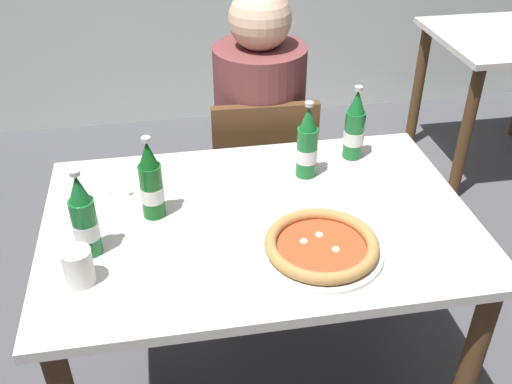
{
  "coord_description": "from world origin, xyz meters",
  "views": [
    {
      "loc": [
        -0.23,
        -1.3,
        1.72
      ],
      "look_at": [
        0.0,
        0.05,
        0.8
      ],
      "focal_mm": 41.02,
      "sensor_mm": 36.0,
      "label": 1
    }
  ],
  "objects_px": {
    "paper_cup": "(78,267)",
    "beer_bottle_extra": "(84,219)",
    "dining_table_main": "(259,248)",
    "beer_bottle_right": "(151,183)",
    "diner_seated": "(259,149)",
    "beer_bottle_left": "(354,128)",
    "beer_bottle_center": "(307,145)",
    "dining_table_background": "(510,64)",
    "napkin_with_cutlery": "(111,181)",
    "chair_behind_table": "(261,178)",
    "pizza_margherita_near": "(321,246)"
  },
  "relations": [
    {
      "from": "napkin_with_cutlery",
      "to": "paper_cup",
      "type": "height_order",
      "value": "paper_cup"
    },
    {
      "from": "pizza_margherita_near",
      "to": "beer_bottle_left",
      "type": "bearing_deg",
      "value": 63.59
    },
    {
      "from": "diner_seated",
      "to": "beer_bottle_left",
      "type": "bearing_deg",
      "value": -58.01
    },
    {
      "from": "beer_bottle_extra",
      "to": "diner_seated",
      "type": "bearing_deg",
      "value": 51.92
    },
    {
      "from": "paper_cup",
      "to": "beer_bottle_extra",
      "type": "bearing_deg",
      "value": 82.59
    },
    {
      "from": "beer_bottle_center",
      "to": "napkin_with_cutlery",
      "type": "height_order",
      "value": "beer_bottle_center"
    },
    {
      "from": "dining_table_main",
      "to": "beer_bottle_center",
      "type": "height_order",
      "value": "beer_bottle_center"
    },
    {
      "from": "chair_behind_table",
      "to": "napkin_with_cutlery",
      "type": "distance_m",
      "value": 0.69
    },
    {
      "from": "beer_bottle_center",
      "to": "beer_bottle_extra",
      "type": "bearing_deg",
      "value": -157.09
    },
    {
      "from": "dining_table_main",
      "to": "chair_behind_table",
      "type": "bearing_deg",
      "value": 79.16
    },
    {
      "from": "diner_seated",
      "to": "beer_bottle_center",
      "type": "xyz_separation_m",
      "value": [
        0.06,
        -0.47,
        0.27
      ]
    },
    {
      "from": "dining_table_background",
      "to": "beer_bottle_extra",
      "type": "height_order",
      "value": "beer_bottle_extra"
    },
    {
      "from": "beer_bottle_left",
      "to": "beer_bottle_right",
      "type": "xyz_separation_m",
      "value": [
        -0.65,
        -0.22,
        0.0
      ]
    },
    {
      "from": "chair_behind_table",
      "to": "beer_bottle_right",
      "type": "height_order",
      "value": "beer_bottle_right"
    },
    {
      "from": "beer_bottle_right",
      "to": "napkin_with_cutlery",
      "type": "distance_m",
      "value": 0.25
    },
    {
      "from": "beer_bottle_left",
      "to": "beer_bottle_right",
      "type": "height_order",
      "value": "same"
    },
    {
      "from": "beer_bottle_center",
      "to": "dining_table_background",
      "type": "bearing_deg",
      "value": 39.01
    },
    {
      "from": "diner_seated",
      "to": "beer_bottle_extra",
      "type": "xyz_separation_m",
      "value": [
        -0.58,
        -0.74,
        0.27
      ]
    },
    {
      "from": "beer_bottle_center",
      "to": "pizza_margherita_near",
      "type": "bearing_deg",
      "value": -97.87
    },
    {
      "from": "paper_cup",
      "to": "napkin_with_cutlery",
      "type": "bearing_deg",
      "value": 82.69
    },
    {
      "from": "dining_table_background",
      "to": "pizza_margherita_near",
      "type": "bearing_deg",
      "value": -133.7
    },
    {
      "from": "beer_bottle_right",
      "to": "paper_cup",
      "type": "relative_size",
      "value": 2.6
    },
    {
      "from": "dining_table_background",
      "to": "pizza_margherita_near",
      "type": "relative_size",
      "value": 2.49
    },
    {
      "from": "chair_behind_table",
      "to": "diner_seated",
      "type": "bearing_deg",
      "value": -90.89
    },
    {
      "from": "beer_bottle_right",
      "to": "beer_bottle_extra",
      "type": "relative_size",
      "value": 1.0
    },
    {
      "from": "diner_seated",
      "to": "paper_cup",
      "type": "height_order",
      "value": "diner_seated"
    },
    {
      "from": "dining_table_main",
      "to": "diner_seated",
      "type": "xyz_separation_m",
      "value": [
        0.12,
        0.66,
        -0.05
      ]
    },
    {
      "from": "chair_behind_table",
      "to": "paper_cup",
      "type": "distance_m",
      "value": 1.04
    },
    {
      "from": "dining_table_background",
      "to": "beer_bottle_center",
      "type": "height_order",
      "value": "beer_bottle_center"
    },
    {
      "from": "napkin_with_cutlery",
      "to": "paper_cup",
      "type": "xyz_separation_m",
      "value": [
        -0.06,
        -0.45,
        0.04
      ]
    },
    {
      "from": "dining_table_main",
      "to": "napkin_with_cutlery",
      "type": "height_order",
      "value": "napkin_with_cutlery"
    },
    {
      "from": "dining_table_main",
      "to": "pizza_margherita_near",
      "type": "distance_m",
      "value": 0.26
    },
    {
      "from": "beer_bottle_left",
      "to": "napkin_with_cutlery",
      "type": "bearing_deg",
      "value": -178.45
    },
    {
      "from": "dining_table_background",
      "to": "napkin_with_cutlery",
      "type": "height_order",
      "value": "napkin_with_cutlery"
    },
    {
      "from": "chair_behind_table",
      "to": "beer_bottle_extra",
      "type": "height_order",
      "value": "beer_bottle_extra"
    },
    {
      "from": "dining_table_main",
      "to": "beer_bottle_extra",
      "type": "bearing_deg",
      "value": -170.51
    },
    {
      "from": "beer_bottle_left",
      "to": "napkin_with_cutlery",
      "type": "distance_m",
      "value": 0.78
    },
    {
      "from": "chair_behind_table",
      "to": "beer_bottle_center",
      "type": "bearing_deg",
      "value": 101.2
    },
    {
      "from": "beer_bottle_left",
      "to": "napkin_with_cutlery",
      "type": "relative_size",
      "value": 1.1
    },
    {
      "from": "beer_bottle_right",
      "to": "diner_seated",
      "type": "bearing_deg",
      "value": 55.71
    },
    {
      "from": "napkin_with_cutlery",
      "to": "dining_table_background",
      "type": "bearing_deg",
      "value": 27.99
    },
    {
      "from": "dining_table_main",
      "to": "chair_behind_table",
      "type": "height_order",
      "value": "chair_behind_table"
    },
    {
      "from": "beer_bottle_left",
      "to": "beer_bottle_extra",
      "type": "bearing_deg",
      "value": -156.57
    },
    {
      "from": "paper_cup",
      "to": "chair_behind_table",
      "type": "bearing_deg",
      "value": 53.6
    },
    {
      "from": "diner_seated",
      "to": "beer_bottle_right",
      "type": "xyz_separation_m",
      "value": [
        -0.41,
        -0.6,
        0.27
      ]
    },
    {
      "from": "dining_table_main",
      "to": "beer_bottle_right",
      "type": "distance_m",
      "value": 0.37
    },
    {
      "from": "beer_bottle_left",
      "to": "diner_seated",
      "type": "bearing_deg",
      "value": 121.99
    },
    {
      "from": "diner_seated",
      "to": "beer_bottle_left",
      "type": "distance_m",
      "value": 0.53
    },
    {
      "from": "chair_behind_table",
      "to": "pizza_margherita_near",
      "type": "xyz_separation_m",
      "value": [
        0.01,
        -0.79,
        0.29
      ]
    },
    {
      "from": "paper_cup",
      "to": "pizza_margherita_near",
      "type": "bearing_deg",
      "value": 0.67
    }
  ]
}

